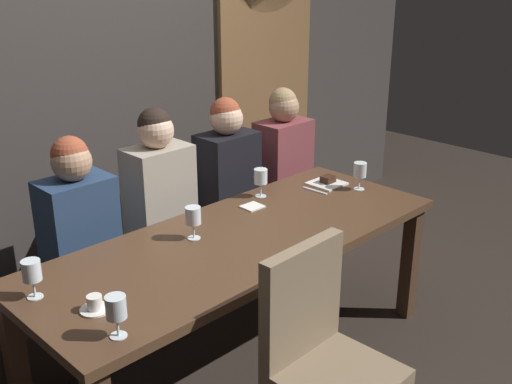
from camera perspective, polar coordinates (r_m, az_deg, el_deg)
name	(u,v)px	position (r m, az deg, el deg)	size (l,w,h in m)	color
ground	(241,362)	(3.41, -1.36, -15.45)	(9.00, 9.00, 0.00)	black
back_wall_tiled	(94,53)	(3.77, -14.76, 12.29)	(6.00, 0.12, 3.00)	#383330
arched_door	(266,54)	(4.56, 0.90, 12.64)	(0.90, 0.05, 2.55)	brown
dining_table	(240,252)	(3.07, -1.46, -5.60)	(2.20, 0.84, 0.74)	#412B1C
banquette_bench	(160,279)	(3.75, -8.85, -7.94)	(2.50, 0.44, 0.45)	#312A23
chair_near_side	(322,350)	(2.55, 6.10, -14.30)	(0.45, 0.45, 0.98)	#4C3321
diner_redhead	(77,213)	(3.25, -16.18, -1.88)	(0.36, 0.24, 0.76)	navy
diner_bearded	(159,183)	(3.50, -8.97, 0.85)	(0.36, 0.24, 0.81)	#9E9384
diner_far_end	(227,165)	(3.80, -2.68, 2.54)	(0.36, 0.24, 0.79)	black
diner_near_end	(283,149)	(4.14, 2.52, 4.00)	(0.36, 0.24, 0.78)	brown
wine_glass_end_right	(116,309)	(2.28, -12.79, -10.51)	(0.08, 0.08, 0.16)	silver
wine_glass_center_front	(261,177)	(3.48, 0.43, 1.39)	(0.08, 0.08, 0.16)	silver
wine_glass_far_right	(32,272)	(2.62, -20.01, -6.91)	(0.08, 0.08, 0.16)	silver
wine_glass_center_back	(193,216)	(2.98, -5.83, -2.25)	(0.08, 0.08, 0.16)	silver
wine_glass_end_left	(360,170)	(3.64, 9.57, 1.97)	(0.08, 0.08, 0.16)	silver
espresso_cup	(95,305)	(2.50, -14.66, -10.02)	(0.12, 0.12, 0.06)	white
dessert_plate	(327,182)	(3.73, 6.59, 0.93)	(0.19, 0.19, 0.05)	white
fork_on_table	(315,191)	(3.62, 5.45, 0.13)	(0.02, 0.17, 0.01)	silver
folded_napkin	(252,207)	(3.37, -0.34, -1.36)	(0.11, 0.10, 0.01)	silver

